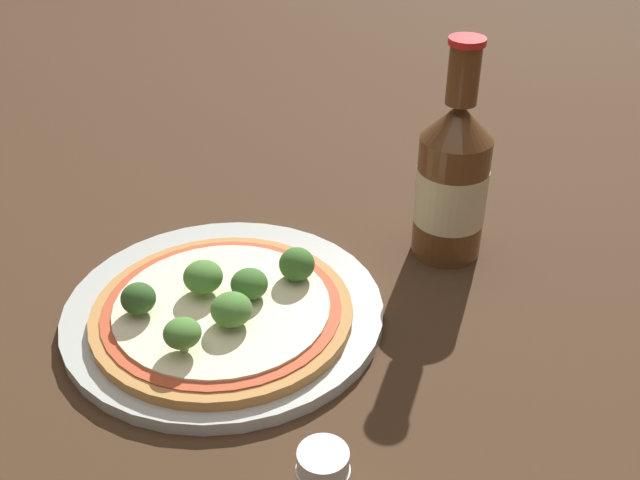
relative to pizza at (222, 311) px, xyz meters
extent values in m
plane|color=#3D2819|center=(0.01, 0.01, -0.02)|extent=(3.00, 3.00, 0.00)
cylinder|color=#B2B7B2|center=(0.01, 0.01, -0.01)|extent=(0.29, 0.29, 0.01)
cylinder|color=#B77F42|center=(0.00, 0.00, 0.00)|extent=(0.23, 0.23, 0.01)
cylinder|color=#B74728|center=(0.00, 0.00, 0.00)|extent=(0.21, 0.21, 0.00)
cylinder|color=beige|center=(0.00, 0.00, 0.01)|extent=(0.19, 0.19, 0.00)
cylinder|color=#89A866|center=(0.00, 0.02, 0.01)|extent=(0.01, 0.01, 0.01)
ellipsoid|color=#477A33|center=(0.00, 0.02, 0.02)|extent=(0.04, 0.04, 0.03)
cylinder|color=#89A866|center=(0.07, -0.03, 0.01)|extent=(0.01, 0.01, 0.01)
ellipsoid|color=#386628|center=(0.07, -0.03, 0.02)|extent=(0.03, 0.03, 0.03)
cylinder|color=#89A866|center=(-0.06, -0.01, 0.01)|extent=(0.01, 0.01, 0.01)
ellipsoid|color=#477A33|center=(-0.06, -0.01, 0.03)|extent=(0.03, 0.03, 0.02)
cylinder|color=#89A866|center=(0.02, -0.01, 0.01)|extent=(0.01, 0.01, 0.01)
ellipsoid|color=#386628|center=(0.02, -0.01, 0.02)|extent=(0.03, 0.03, 0.03)
cylinder|color=#89A866|center=(-0.02, -0.02, 0.01)|extent=(0.01, 0.01, 0.01)
ellipsoid|color=#477A33|center=(-0.02, -0.02, 0.02)|extent=(0.04, 0.04, 0.03)
cylinder|color=#89A866|center=(-0.05, 0.05, 0.01)|extent=(0.01, 0.01, 0.01)
ellipsoid|color=#2D5123|center=(-0.05, 0.05, 0.02)|extent=(0.03, 0.03, 0.03)
cylinder|color=#563319|center=(0.22, -0.11, 0.04)|extent=(0.07, 0.07, 0.13)
cylinder|color=#C6B793|center=(0.22, -0.11, 0.05)|extent=(0.07, 0.07, 0.06)
cone|color=#563319|center=(0.22, -0.11, 0.13)|extent=(0.07, 0.07, 0.03)
cylinder|color=#563319|center=(0.22, -0.11, 0.17)|extent=(0.03, 0.03, 0.06)
cylinder|color=red|center=(0.22, -0.11, 0.20)|extent=(0.03, 0.03, 0.01)
cylinder|color=silver|center=(-0.12, -0.19, 0.05)|extent=(0.03, 0.03, 0.01)
camera|label=1|loc=(-0.38, -0.36, 0.41)|focal=42.00mm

